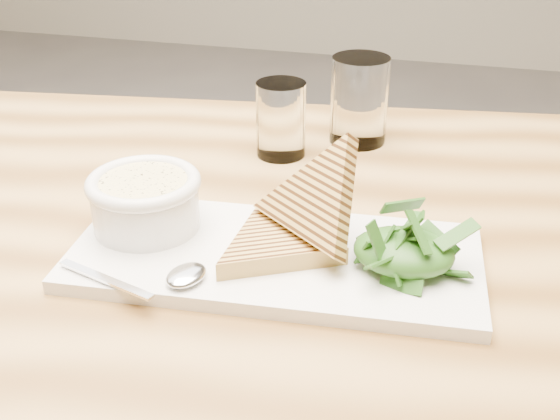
% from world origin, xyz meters
% --- Properties ---
extents(table_top, '(1.36, 1.00, 0.04)m').
position_xyz_m(table_top, '(0.09, -0.17, 0.71)').
color(table_top, '#AE8245').
rests_on(table_top, ground).
extents(table_leg_bl, '(0.06, 0.06, 0.69)m').
position_xyz_m(table_leg_bl, '(-0.49, 0.20, 0.34)').
color(table_leg_bl, '#AE8245').
rests_on(table_leg_bl, ground).
extents(platter, '(0.41, 0.21, 0.01)m').
position_xyz_m(platter, '(0.17, -0.20, 0.73)').
color(platter, white).
rests_on(platter, table_top).
extents(soup_bowl, '(0.11, 0.11, 0.04)m').
position_xyz_m(soup_bowl, '(0.03, -0.19, 0.76)').
color(soup_bowl, white).
rests_on(soup_bowl, platter).
extents(soup, '(0.09, 0.09, 0.01)m').
position_xyz_m(soup, '(0.03, -0.19, 0.79)').
color(soup, '#E9D78B').
rests_on(soup, soup_bowl).
extents(bowl_rim, '(0.12, 0.12, 0.01)m').
position_xyz_m(bowl_rim, '(0.03, -0.19, 0.79)').
color(bowl_rim, white).
rests_on(bowl_rim, soup_bowl).
extents(sandwich_flat, '(0.20, 0.20, 0.02)m').
position_xyz_m(sandwich_flat, '(0.17, -0.21, 0.75)').
color(sandwich_flat, '#B78E44').
rests_on(sandwich_flat, platter).
extents(sandwich_lean, '(0.21, 0.21, 0.16)m').
position_xyz_m(sandwich_lean, '(0.20, -0.18, 0.79)').
color(sandwich_lean, '#B78E44').
rests_on(sandwich_lean, sandwich_flat).
extents(salad_base, '(0.09, 0.07, 0.04)m').
position_xyz_m(salad_base, '(0.29, -0.20, 0.76)').
color(salad_base, '#1F4B12').
rests_on(salad_base, platter).
extents(arugula_pile, '(0.11, 0.10, 0.05)m').
position_xyz_m(arugula_pile, '(0.29, -0.20, 0.77)').
color(arugula_pile, '#2C5F1D').
rests_on(arugula_pile, platter).
extents(spoon_bowl, '(0.04, 0.05, 0.01)m').
position_xyz_m(spoon_bowl, '(0.10, -0.27, 0.75)').
color(spoon_bowl, silver).
rests_on(spoon_bowl, platter).
extents(spoon_handle, '(0.11, 0.04, 0.00)m').
position_xyz_m(spoon_handle, '(0.03, -0.29, 0.75)').
color(spoon_handle, silver).
rests_on(spoon_handle, platter).
extents(glass_near, '(0.06, 0.06, 0.10)m').
position_xyz_m(glass_near, '(0.11, 0.05, 0.78)').
color(glass_near, white).
rests_on(glass_near, table_top).
extents(glass_far, '(0.08, 0.08, 0.12)m').
position_xyz_m(glass_far, '(0.20, 0.13, 0.79)').
color(glass_far, white).
rests_on(glass_far, table_top).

